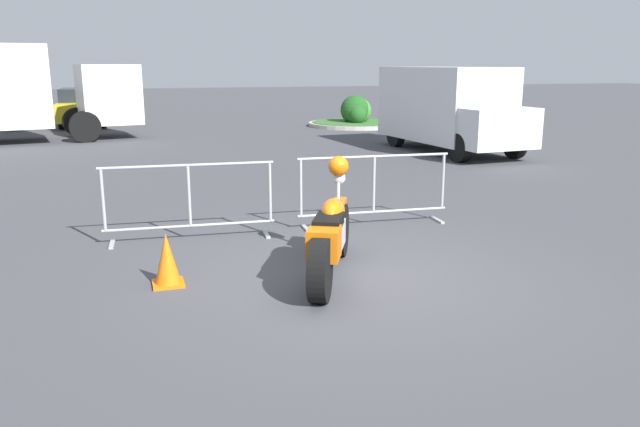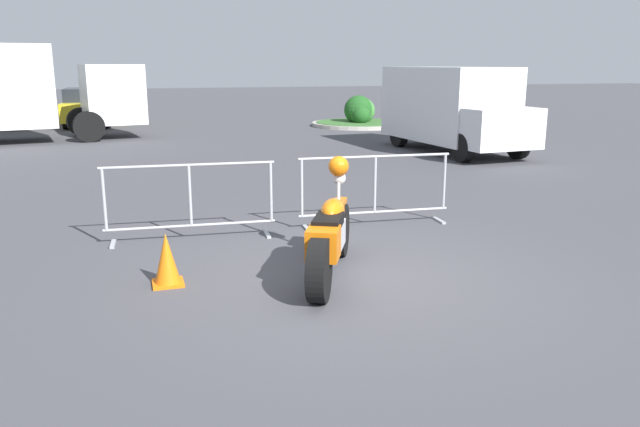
# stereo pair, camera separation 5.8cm
# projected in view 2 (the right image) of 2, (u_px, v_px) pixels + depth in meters

# --- Properties ---
(ground_plane) EXTENTS (120.00, 120.00, 0.00)m
(ground_plane) POSITION_uv_depth(u_px,v_px,m) (356.00, 279.00, 7.10)
(ground_plane) COLOR #424247
(motorcycle) EXTENTS (1.18, 2.14, 1.30)m
(motorcycle) POSITION_uv_depth(u_px,v_px,m) (330.00, 235.00, 7.11)
(motorcycle) COLOR black
(motorcycle) RESTS_ON ground
(crowd_barrier_near) EXTENTS (2.35, 0.58, 1.07)m
(crowd_barrier_near) POSITION_uv_depth(u_px,v_px,m) (190.00, 201.00, 8.58)
(crowd_barrier_near) COLOR #9EA0A5
(crowd_barrier_near) RESTS_ON ground
(crowd_barrier_far) EXTENTS (2.35, 0.58, 1.07)m
(crowd_barrier_far) POSITION_uv_depth(u_px,v_px,m) (375.00, 189.00, 9.37)
(crowd_barrier_far) COLOR #9EA0A5
(crowd_barrier_far) RESTS_ON ground
(delivery_van) EXTENTS (2.33, 5.14, 2.31)m
(delivery_van) POSITION_uv_depth(u_px,v_px,m) (452.00, 107.00, 17.24)
(delivery_van) COLOR silver
(delivery_van) RESTS_ON ground
(parked_car_tan) EXTENTS (1.85, 4.37, 1.47)m
(parked_car_tan) POSITION_uv_depth(u_px,v_px,m) (10.00, 107.00, 24.51)
(parked_car_tan) COLOR tan
(parked_car_tan) RESTS_ON ground
(parked_car_yellow) EXTENTS (1.85, 4.35, 1.47)m
(parked_car_yellow) POSITION_uv_depth(u_px,v_px,m) (88.00, 107.00, 24.80)
(parked_car_yellow) COLOR yellow
(parked_car_yellow) RESTS_ON ground
(pedestrian) EXTENTS (0.38, 0.38, 1.69)m
(pedestrian) POSITION_uv_depth(u_px,v_px,m) (422.00, 106.00, 22.30)
(pedestrian) COLOR #262838
(pedestrian) RESTS_ON ground
(planter_island) EXTENTS (3.79, 3.79, 1.19)m
(planter_island) POSITION_uv_depth(u_px,v_px,m) (360.00, 116.00, 24.67)
(planter_island) COLOR #ADA89E
(planter_island) RESTS_ON ground
(traffic_cone) EXTENTS (0.34, 0.34, 0.59)m
(traffic_cone) POSITION_uv_depth(u_px,v_px,m) (167.00, 260.00, 6.87)
(traffic_cone) COLOR orange
(traffic_cone) RESTS_ON ground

